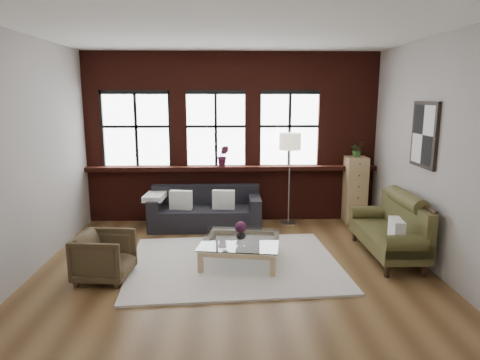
{
  "coord_description": "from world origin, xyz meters",
  "views": [
    {
      "loc": [
        -0.1,
        -5.7,
        2.4
      ],
      "look_at": [
        0.1,
        0.6,
        1.15
      ],
      "focal_mm": 32.0,
      "sensor_mm": 36.0,
      "label": 1
    }
  ],
  "objects_px": {
    "coffee_table": "(241,251)",
    "drawer_chest": "(355,190)",
    "armchair": "(104,256)",
    "vase": "(241,234)",
    "dark_sofa": "(205,208)",
    "vintage_settee": "(387,228)",
    "floor_lamp": "(289,175)"
  },
  "relations": [
    {
      "from": "coffee_table",
      "to": "drawer_chest",
      "type": "xyz_separation_m",
      "value": [
        2.25,
        1.99,
        0.46
      ]
    },
    {
      "from": "armchair",
      "to": "drawer_chest",
      "type": "xyz_separation_m",
      "value": [
        4.07,
        2.51,
        0.32
      ]
    },
    {
      "from": "coffee_table",
      "to": "vase",
      "type": "bearing_deg",
      "value": 135.0
    },
    {
      "from": "dark_sofa",
      "to": "vase",
      "type": "relative_size",
      "value": 13.61
    },
    {
      "from": "vintage_settee",
      "to": "drawer_chest",
      "type": "height_order",
      "value": "drawer_chest"
    },
    {
      "from": "vase",
      "to": "coffee_table",
      "type": "bearing_deg",
      "value": -45.0
    },
    {
      "from": "vintage_settee",
      "to": "armchair",
      "type": "bearing_deg",
      "value": -170.38
    },
    {
      "from": "vintage_settee",
      "to": "armchair",
      "type": "distance_m",
      "value": 4.08
    },
    {
      "from": "armchair",
      "to": "dark_sofa",
      "type": "bearing_deg",
      "value": -22.44
    },
    {
      "from": "vintage_settee",
      "to": "coffee_table",
      "type": "distance_m",
      "value": 2.22
    },
    {
      "from": "vintage_settee",
      "to": "floor_lamp",
      "type": "xyz_separation_m",
      "value": [
        -1.23,
        1.74,
        0.48
      ]
    },
    {
      "from": "coffee_table",
      "to": "floor_lamp",
      "type": "xyz_separation_m",
      "value": [
        0.97,
        1.9,
        0.76
      ]
    },
    {
      "from": "drawer_chest",
      "to": "floor_lamp",
      "type": "xyz_separation_m",
      "value": [
        -1.28,
        -0.09,
        0.3
      ]
    },
    {
      "from": "dark_sofa",
      "to": "vintage_settee",
      "type": "height_order",
      "value": "vintage_settee"
    },
    {
      "from": "vase",
      "to": "floor_lamp",
      "type": "relative_size",
      "value": 0.08
    },
    {
      "from": "vase",
      "to": "floor_lamp",
      "type": "distance_m",
      "value": 2.19
    },
    {
      "from": "armchair",
      "to": "coffee_table",
      "type": "bearing_deg",
      "value": -67.7
    },
    {
      "from": "vintage_settee",
      "to": "drawer_chest",
      "type": "distance_m",
      "value": 1.83
    },
    {
      "from": "coffee_table",
      "to": "drawer_chest",
      "type": "distance_m",
      "value": 3.04
    },
    {
      "from": "dark_sofa",
      "to": "armchair",
      "type": "height_order",
      "value": "dark_sofa"
    },
    {
      "from": "dark_sofa",
      "to": "coffee_table",
      "type": "distance_m",
      "value": 1.81
    },
    {
      "from": "vintage_settee",
      "to": "drawer_chest",
      "type": "bearing_deg",
      "value": 88.51
    },
    {
      "from": "vintage_settee",
      "to": "coffee_table",
      "type": "bearing_deg",
      "value": -175.8
    },
    {
      "from": "drawer_chest",
      "to": "floor_lamp",
      "type": "distance_m",
      "value": 1.32
    },
    {
      "from": "vintage_settee",
      "to": "coffee_table",
      "type": "height_order",
      "value": "vintage_settee"
    },
    {
      "from": "dark_sofa",
      "to": "coffee_table",
      "type": "bearing_deg",
      "value": -70.73
    },
    {
      "from": "drawer_chest",
      "to": "armchair",
      "type": "bearing_deg",
      "value": -148.35
    },
    {
      "from": "dark_sofa",
      "to": "armchair",
      "type": "relative_size",
      "value": 2.91
    },
    {
      "from": "dark_sofa",
      "to": "armchair",
      "type": "bearing_deg",
      "value": -118.79
    },
    {
      "from": "floor_lamp",
      "to": "coffee_table",
      "type": "bearing_deg",
      "value": -116.98
    },
    {
      "from": "vase",
      "to": "drawer_chest",
      "type": "bearing_deg",
      "value": 41.47
    },
    {
      "from": "vintage_settee",
      "to": "floor_lamp",
      "type": "relative_size",
      "value": 0.92
    }
  ]
}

